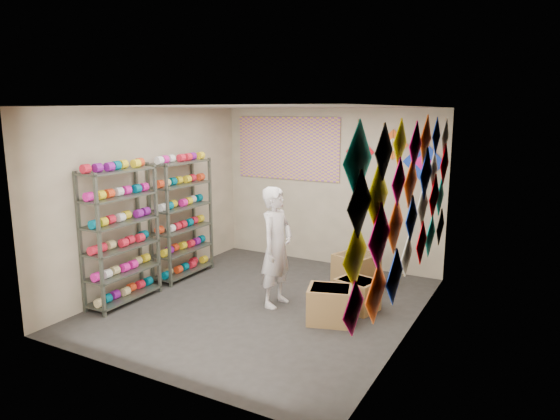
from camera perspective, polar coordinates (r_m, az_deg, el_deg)
The scene contains 12 objects.
ground at distance 7.09m, azimuth -1.90°, elevation -10.70°, with size 4.50×4.50×0.00m, color #292624.
room_walls at distance 6.66m, azimuth -1.99°, elevation 2.55°, with size 4.50×4.50×4.50m.
shelf_rack_front at distance 7.24m, azimuth -17.73°, elevation -2.89°, with size 0.40×1.10×1.90m, color #4C5147.
shelf_rack_back at distance 8.16m, azimuth -11.16°, elevation -1.00°, with size 0.40×1.10×1.90m, color #4C5147.
string_spools at distance 7.67m, azimuth -14.28°, elevation -1.20°, with size 0.12×2.36×0.12m.
kite_wall_display at distance 5.89m, azimuth 14.69°, elevation 0.92°, with size 0.05×4.30×2.04m.
back_wall_kites at distance 8.22m, azimuth 13.35°, elevation 6.16°, with size 1.63×0.02×0.84m.
poster at distance 8.94m, azimuth 0.86°, elevation 7.06°, with size 2.00×0.01×1.10m, color #824597.
shopkeeper at distance 6.82m, azimuth -0.41°, elevation -4.24°, with size 0.43×0.62×1.66m, color beige.
carton_a at distance 6.48m, azimuth 5.73°, elevation -10.73°, with size 0.55×0.46×0.46m, color olive.
carton_b at distance 6.92m, azimuth 8.80°, elevation -9.52°, with size 0.52×0.42×0.42m, color olive.
carton_c at distance 7.79m, azimuth 8.69°, elevation -6.80°, with size 0.53×0.58×0.51m, color olive.
Camera 1 is at (3.35, -5.66, 2.64)m, focal length 32.00 mm.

